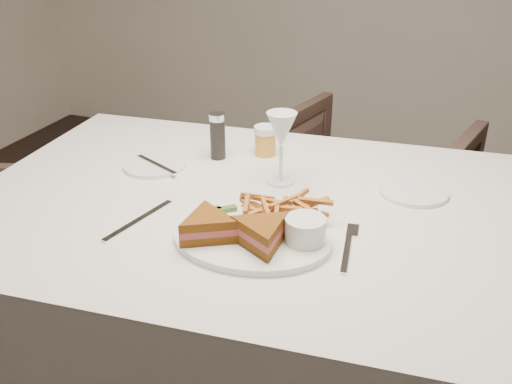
% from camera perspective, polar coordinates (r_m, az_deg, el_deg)
% --- Properties ---
extents(table, '(1.41, 0.99, 0.75)m').
position_cam_1_polar(table, '(1.50, 0.66, -13.90)').
color(table, silver).
rests_on(table, ground).
extents(chair_far, '(0.84, 0.81, 0.72)m').
position_cam_1_polar(chair_far, '(2.21, 10.30, -0.41)').
color(chair_far, '#4D382F').
rests_on(chair_far, ground).
extents(table_setting, '(0.80, 0.61, 0.18)m').
position_cam_1_polar(table_setting, '(1.21, 0.61, -0.90)').
color(table_setting, white).
rests_on(table_setting, table).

